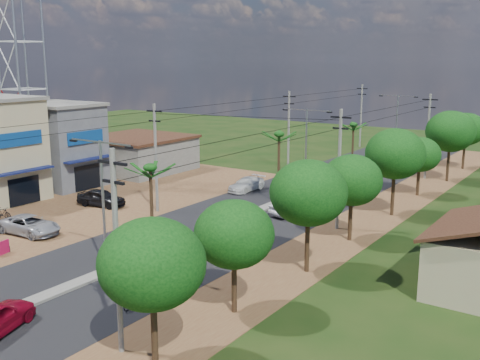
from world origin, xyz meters
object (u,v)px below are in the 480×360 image
object	(u,v)px
car_silver_mid	(294,207)
car_white_far	(246,185)
car_parked_dark	(101,198)
moto_rider_east	(133,300)
car_parked_silver	(30,225)
roadside_sign	(2,248)

from	to	relation	value
car_silver_mid	car_white_far	world-z (taller)	car_silver_mid
car_parked_dark	moto_rider_east	distance (m)	21.33
car_parked_silver	car_silver_mid	bearing A→B (deg)	-45.21
moto_rider_east	roadside_sign	distance (m)	12.75
car_parked_dark	roadside_sign	distance (m)	12.84
roadside_sign	car_silver_mid	bearing A→B (deg)	47.19
car_silver_mid	car_parked_dark	bearing A→B (deg)	39.11
car_parked_silver	car_parked_dark	distance (m)	8.62
car_silver_mid	car_parked_silver	xyz separation A→B (m)	(-13.30, -15.41, -0.04)
car_silver_mid	car_parked_silver	bearing A→B (deg)	63.51
car_white_far	car_parked_silver	xyz separation A→B (m)	(-5.34, -20.35, 0.04)
car_parked_dark	moto_rider_east	world-z (taller)	car_parked_dark
car_parked_dark	roadside_sign	world-z (taller)	car_parked_dark
car_white_far	car_parked_silver	bearing A→B (deg)	-102.42
car_silver_mid	roadside_sign	size ratio (longest dim) A/B	3.86
car_white_far	car_parked_silver	size ratio (longest dim) A/B	0.90
car_silver_mid	roadside_sign	world-z (taller)	car_silver_mid
car_silver_mid	car_white_far	bearing A→B (deg)	-17.52
roadside_sign	car_parked_silver	bearing A→B (deg)	109.17
roadside_sign	car_white_far	bearing A→B (deg)	69.87
car_silver_mid	moto_rider_east	world-z (taller)	car_silver_mid
car_white_far	car_parked_dark	xyz separation A→B (m)	(-7.16, -11.92, 0.10)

